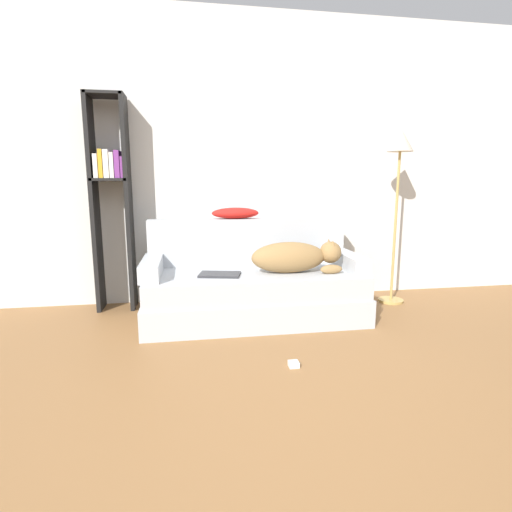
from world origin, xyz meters
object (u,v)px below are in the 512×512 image
object	(u,v)px
dog	(296,257)
laptop	(220,274)
bookshelf	(111,192)
couch	(254,296)
throw_pillow	(235,213)
floor_lamp	(399,163)
power_adapter	(294,364)

from	to	relation	value
dog	laptop	xyz separation A→B (m)	(-0.63, -0.02, -0.12)
bookshelf	couch	bearing A→B (deg)	-22.75
throw_pillow	floor_lamp	size ratio (longest dim) A/B	0.26
floor_lamp	dog	bearing A→B (deg)	-161.99
couch	dog	bearing A→B (deg)	-13.47
throw_pillow	power_adapter	world-z (taller)	throw_pillow
throw_pillow	floor_lamp	bearing A→B (deg)	-3.40
floor_lamp	power_adapter	distance (m)	2.20
couch	floor_lamp	xyz separation A→B (m)	(1.39, 0.26, 1.12)
throw_pillow	power_adapter	distance (m)	1.57
dog	bookshelf	size ratio (longest dim) A/B	0.40
throw_pillow	power_adapter	size ratio (longest dim) A/B	6.68
couch	bookshelf	xyz separation A→B (m)	(-1.19, 0.50, 0.86)
dog	power_adapter	xyz separation A→B (m)	(-0.24, -0.87, -0.52)
couch	throw_pillow	xyz separation A→B (m)	(-0.11, 0.35, 0.67)
couch	power_adapter	bearing A→B (deg)	-84.12
couch	throw_pillow	distance (m)	0.77
laptop	throw_pillow	distance (m)	0.67
couch	dog	size ratio (longest dim) A/B	2.38
dog	floor_lamp	distance (m)	1.36
bookshelf	floor_lamp	bearing A→B (deg)	-5.20
throw_pillow	bookshelf	distance (m)	1.11
throw_pillow	power_adapter	bearing A→B (deg)	-80.83
couch	throw_pillow	size ratio (longest dim) A/B	4.29
couch	laptop	xyz separation A→B (m)	(-0.30, -0.10, 0.22)
couch	power_adapter	world-z (taller)	couch
throw_pillow	dog	bearing A→B (deg)	-44.22
laptop	couch	bearing A→B (deg)	31.46
dog	power_adapter	size ratio (longest dim) A/B	12.04
dog	power_adapter	bearing A→B (deg)	-105.28
dog	bookshelf	xyz separation A→B (m)	(-1.53, 0.58, 0.52)
laptop	floor_lamp	world-z (taller)	floor_lamp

